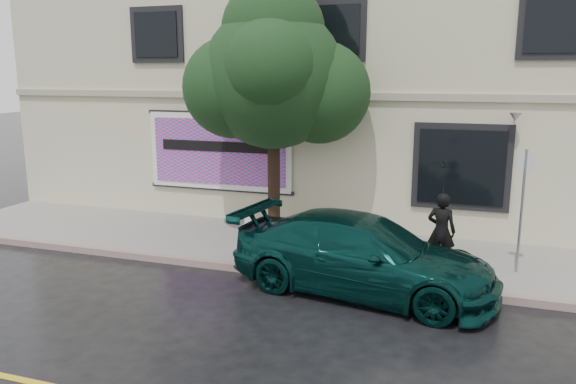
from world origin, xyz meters
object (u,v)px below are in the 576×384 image
(car, at_px, (363,255))
(street_tree, at_px, (273,78))
(fire_hydrant, at_px, (250,227))
(pedestrian, at_px, (441,231))

(car, bearing_deg, street_tree, 57.12)
(street_tree, bearing_deg, car, -41.96)
(street_tree, relative_size, fire_hydrant, 6.67)
(pedestrian, relative_size, fire_hydrant, 1.93)
(pedestrian, relative_size, street_tree, 0.29)
(pedestrian, bearing_deg, fire_hydrant, 5.16)
(car, xyz_separation_m, pedestrian, (1.36, 1.43, 0.21))
(car, relative_size, street_tree, 0.92)
(car, xyz_separation_m, fire_hydrant, (-3.09, 1.80, -0.19))
(car, height_order, pedestrian, pedestrian)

